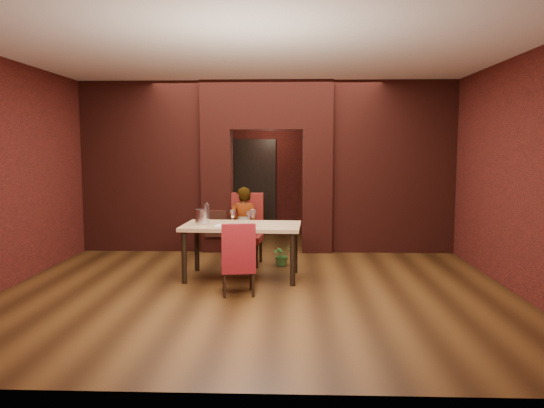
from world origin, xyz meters
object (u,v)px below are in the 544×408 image
at_px(dining_table, 242,251).
at_px(wine_glass_a, 233,217).
at_px(person_seated, 244,227).
at_px(chair_near, 238,258).
at_px(chair_far, 245,230).
at_px(water_bottle, 207,213).
at_px(potted_plant, 282,255).
at_px(wine_bucket, 201,217).
at_px(wine_glass_b, 249,218).
at_px(wine_glass_c, 253,217).

height_order(dining_table, wine_glass_a, wine_glass_a).
bearing_deg(person_seated, chair_near, 90.09).
distance_m(chair_far, water_bottle, 1.01).
xyz_separation_m(chair_far, potted_plant, (0.62, -0.05, -0.41)).
relative_size(person_seated, potted_plant, 3.55).
bearing_deg(wine_bucket, person_seated, 55.89).
bearing_deg(chair_far, chair_near, -82.67).
distance_m(dining_table, wine_bucket, 0.80).
height_order(wine_glass_b, wine_bucket, wine_bucket).
distance_m(wine_glass_c, water_bottle, 0.74).
height_order(dining_table, person_seated, person_seated).
relative_size(chair_far, person_seated, 0.90).
relative_size(wine_glass_b, wine_glass_c, 0.85).
relative_size(dining_table, potted_plant, 4.69).
bearing_deg(wine_glass_a, water_bottle, 163.00).
relative_size(chair_near, person_seated, 0.74).
bearing_deg(chair_far, person_seated, -95.81).
distance_m(person_seated, water_bottle, 0.91).
bearing_deg(potted_plant, wine_bucket, -144.28).
distance_m(chair_far, wine_bucket, 1.13).
height_order(wine_glass_a, wine_glass_c, wine_glass_c).
xyz_separation_m(chair_near, water_bottle, (-0.57, 1.02, 0.49)).
height_order(wine_glass_a, water_bottle, water_bottle).
bearing_deg(chair_near, person_seated, -96.02).
xyz_separation_m(dining_table, potted_plant, (0.59, 0.86, -0.22)).
relative_size(wine_bucket, water_bottle, 0.72).
bearing_deg(person_seated, dining_table, 90.81).
xyz_separation_m(wine_bucket, water_bottle, (0.06, 0.13, 0.04)).
relative_size(person_seated, wine_glass_a, 6.27).
distance_m(wine_glass_a, wine_bucket, 0.47).
distance_m(wine_glass_a, potted_plant, 1.34).
bearing_deg(chair_far, water_bottle, -117.81).
xyz_separation_m(wine_glass_a, wine_bucket, (-0.47, -0.01, 0.01)).
relative_size(dining_table, person_seated, 1.32).
relative_size(person_seated, wine_bucket, 5.87).
height_order(person_seated, wine_glass_a, person_seated).
bearing_deg(wine_bucket, wine_glass_c, -3.60).
bearing_deg(potted_plant, dining_table, -124.47).
xyz_separation_m(water_bottle, potted_plant, (1.14, 0.73, -0.79)).
xyz_separation_m(chair_far, wine_glass_a, (-0.11, -0.91, 0.33)).
height_order(chair_far, wine_glass_b, chair_far).
distance_m(chair_far, chair_near, 1.81).
xyz_separation_m(dining_table, chair_far, (-0.03, 0.92, 0.19)).
height_order(chair_near, wine_bucket, wine_bucket).
bearing_deg(potted_plant, chair_near, -107.81).
bearing_deg(wine_bucket, chair_far, 57.78).
xyz_separation_m(dining_table, chair_near, (0.03, -0.89, 0.08)).
distance_m(wine_glass_b, water_bottle, 0.67).
height_order(dining_table, water_bottle, water_bottle).
bearing_deg(water_bottle, dining_table, -13.48).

